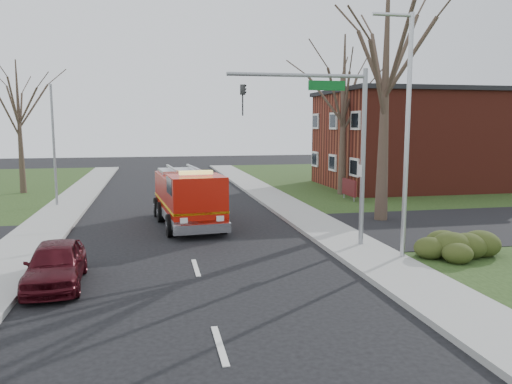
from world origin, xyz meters
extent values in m
plane|color=black|center=(0.00, 0.00, 0.00)|extent=(120.00, 120.00, 0.00)
cube|color=#999A94|center=(6.20, 0.00, 0.07)|extent=(2.40, 80.00, 0.15)
cube|color=maroon|center=(19.00, 18.00, 3.50)|extent=(15.00, 10.00, 7.00)
cube|color=black|center=(19.00, 18.00, 7.10)|extent=(15.40, 10.40, 0.30)
cube|color=silver|center=(11.45, 18.00, 2.00)|extent=(0.12, 1.40, 1.20)
cube|color=#531316|center=(10.50, 12.50, 0.90)|extent=(0.12, 2.00, 1.00)
cylinder|color=gray|center=(10.50, 11.70, 0.45)|extent=(0.08, 0.08, 0.90)
cylinder|color=gray|center=(10.50, 13.30, 0.45)|extent=(0.08, 0.08, 0.90)
ellipsoid|color=#2D3B15|center=(9.00, -1.00, 0.58)|extent=(2.80, 2.00, 0.90)
cone|color=#372821|center=(9.50, 6.00, 6.00)|extent=(0.64, 0.64, 12.00)
cone|color=#372821|center=(11.00, 15.00, 5.25)|extent=(0.56, 0.56, 10.50)
cone|color=#372821|center=(-10.00, 20.00, 4.50)|extent=(0.44, 0.44, 9.00)
cylinder|color=gray|center=(6.50, 1.50, 3.40)|extent=(0.18, 0.18, 6.80)
cylinder|color=gray|center=(3.90, 1.50, 6.50)|extent=(5.20, 0.14, 0.14)
cube|color=#0C591E|center=(5.00, 1.50, 6.15)|extent=(1.40, 0.06, 0.35)
imported|color=black|center=(1.90, 1.50, 6.15)|extent=(0.22, 0.18, 1.10)
cylinder|color=#B7BABF|center=(7.20, -0.50, 4.20)|extent=(0.16, 0.16, 8.40)
cylinder|color=#B7BABF|center=(6.50, -0.50, 8.30)|extent=(1.40, 0.12, 0.12)
cylinder|color=gray|center=(-6.80, 14.00, 3.50)|extent=(0.14, 0.14, 7.00)
cube|color=#B11308|center=(0.15, 8.45, 1.37)|extent=(2.75, 4.81, 1.86)
cube|color=#B11308|center=(0.48, 5.10, 1.51)|extent=(2.52, 2.52, 2.13)
cube|color=#B7BABF|center=(0.25, 7.39, 0.62)|extent=(2.99, 7.11, 0.40)
cube|color=#E5B20C|center=(0.25, 7.39, 1.11)|extent=(3.00, 7.11, 0.11)
cube|color=black|center=(0.58, 4.13, 2.17)|extent=(2.00, 0.29, 0.75)
cube|color=#E5D866|center=(0.48, 5.10, 2.70)|extent=(1.44, 0.45, 0.16)
cylinder|color=black|center=(-0.66, 4.90, 0.49)|extent=(0.40, 1.00, 0.98)
cylinder|color=black|center=(1.64, 5.13, 0.49)|extent=(0.40, 1.00, 0.98)
cylinder|color=black|center=(-1.15, 9.93, 0.49)|extent=(0.40, 1.00, 0.98)
cylinder|color=black|center=(1.14, 10.15, 0.49)|extent=(0.40, 1.00, 0.98)
imported|color=#3A090F|center=(-4.20, -1.00, 0.66)|extent=(1.74, 3.97, 1.33)
camera|label=1|loc=(-1.31, -16.16, 4.73)|focal=35.00mm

